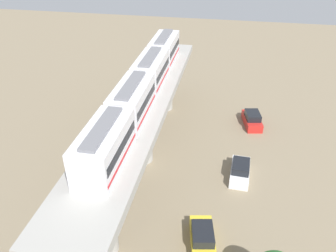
% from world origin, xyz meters
% --- Properties ---
extents(ground_plane, '(120.00, 120.00, 0.00)m').
position_xyz_m(ground_plane, '(0.00, 0.00, 0.00)').
color(ground_plane, '#84755B').
extents(viaduct, '(5.20, 35.80, 6.89)m').
position_xyz_m(viaduct, '(0.00, 0.00, 5.43)').
color(viaduct, '#A8A59E').
rests_on(viaduct, ground).
extents(train, '(2.64, 27.45, 3.24)m').
position_xyz_m(train, '(0.00, -0.58, 8.42)').
color(train, silver).
rests_on(train, viaduct).
extents(parked_car_white, '(1.99, 4.28, 1.76)m').
position_xyz_m(parked_car_white, '(-10.05, 0.92, 0.74)').
color(parked_car_white, white).
rests_on(parked_car_white, ground).
extents(parked_car_yellow, '(2.56, 4.46, 1.76)m').
position_xyz_m(parked_car_yellow, '(-7.27, 9.89, 0.74)').
color(parked_car_yellow, yellow).
rests_on(parked_car_yellow, ground).
extents(parked_car_red, '(2.58, 4.47, 1.76)m').
position_xyz_m(parked_car_red, '(-11.38, -9.46, 0.74)').
color(parked_car_red, red).
rests_on(parked_car_red, ground).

